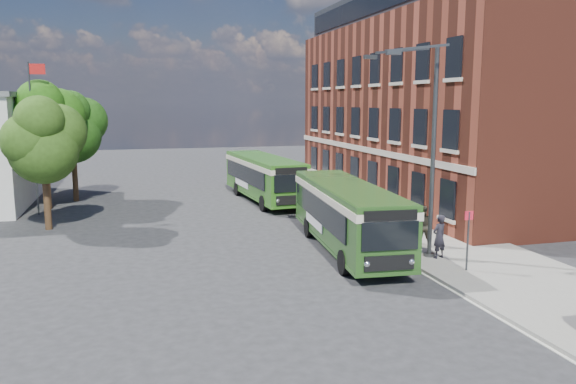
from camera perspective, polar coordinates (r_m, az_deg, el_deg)
name	(u,v)px	position (r m, az deg, el deg)	size (l,w,h in m)	color
ground	(300,256)	(24.85, 1.22, -6.54)	(120.00, 120.00, 0.00)	#272729
pavement	(372,212)	(34.54, 8.53, -2.04)	(6.00, 48.00, 0.15)	gray
kerb_line	(325,216)	(33.44, 3.75, -2.45)	(0.12, 48.00, 0.01)	beige
brick_office	(444,98)	(40.69, 15.57, 9.17)	(12.10, 26.00, 14.20)	maroon
flagpole	(34,132)	(36.36, -24.41, 5.53)	(0.95, 0.10, 9.00)	#35383A
street_lamp	(426,149)	(24.06, 13.80, 4.28)	(2.96, 2.38, 9.00)	#35383A
bus_stop_sign	(468,237)	(23.10, 17.81, -4.34)	(0.35, 0.08, 2.52)	#35383A
bus_front	(347,210)	(25.67, 5.97, -1.88)	(3.52, 11.30, 3.02)	#254C1A
bus_rear	(264,174)	(38.35, -2.50, 1.82)	(3.38, 11.25, 3.02)	#2D651B
pedestrian_a	(439,236)	(24.66, 15.11, -4.38)	(0.68, 0.45, 1.87)	black
pedestrian_b	(422,225)	(26.63, 13.46, -3.33)	(0.91, 0.71, 1.86)	black
tree_left	(44,140)	(31.85, -23.57, 4.89)	(4.17, 3.97, 7.05)	#3B2515
tree_mid	(44,122)	(38.13, -23.53, 6.51)	(4.77, 4.53, 8.05)	#3B2515
tree_right	(73,127)	(40.51, -21.02, 6.21)	(4.42, 4.21, 7.47)	#3B2515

